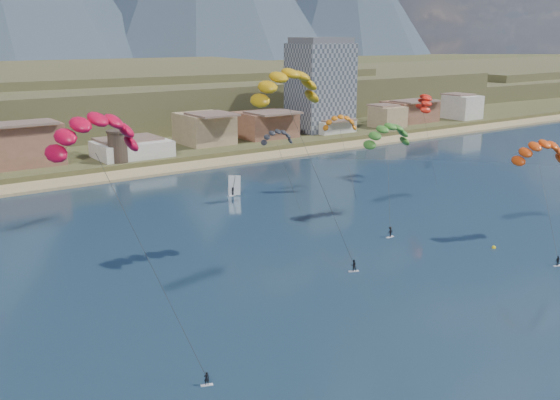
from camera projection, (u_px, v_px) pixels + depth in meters
name	position (u px, v px, depth m)	size (l,w,h in m)	color
ground	(430.00, 333.00, 77.76)	(2400.00, 2400.00, 0.00)	black
beach	(112.00, 176.00, 161.42)	(2200.00, 12.00, 0.90)	tan
foothills	(53.00, 96.00, 271.53)	(940.00, 210.00, 18.00)	brown
apartment_tower	(320.00, 85.00, 221.66)	(20.00, 16.00, 32.00)	gray
watchtower	(118.00, 146.00, 168.95)	(5.82, 5.82, 8.60)	#47382D
kitesurfer_red	(94.00, 128.00, 66.03)	(12.02, 15.54, 29.71)	silver
kitesurfer_yellow	(287.00, 82.00, 96.08)	(12.82, 14.00, 31.80)	silver
kitesurfer_orange	(540.00, 148.00, 109.80)	(15.49, 15.13, 21.11)	silver
kitesurfer_green	(388.00, 132.00, 122.70)	(14.97, 13.19, 21.33)	silver
distant_kite_dark	(277.00, 134.00, 134.33)	(7.78, 6.24, 17.39)	#262626
distant_kite_orange	(340.00, 120.00, 142.53)	(8.56, 7.29, 19.29)	#262626
distant_kite_red	(424.00, 100.00, 155.34)	(8.76, 9.61, 22.47)	#262626
windsurfer	(234.00, 189.00, 143.03)	(2.64, 2.90, 4.51)	silver
buoy	(494.00, 248.00, 108.38)	(0.69, 0.69, 0.69)	yellow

